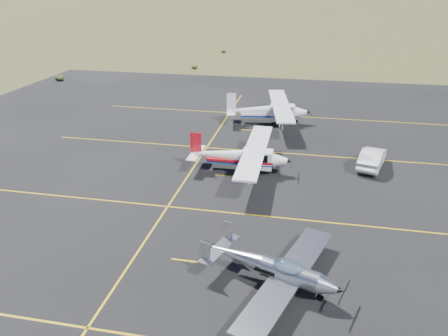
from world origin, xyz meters
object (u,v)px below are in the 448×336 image
at_px(aircraft_low_wing, 275,269).
at_px(aircraft_plain, 268,110).
at_px(aircraft_cessna, 240,155).
at_px(sedan, 372,158).

height_order(aircraft_low_wing, aircraft_plain, aircraft_plain).
height_order(aircraft_cessna, aircraft_plain, aircraft_plain).
bearing_deg(sedan, aircraft_cessna, 30.93).
bearing_deg(aircraft_low_wing, aircraft_cessna, 125.09).
bearing_deg(aircraft_low_wing, sedan, 87.65).
bearing_deg(aircraft_cessna, aircraft_plain, 85.79).
xyz_separation_m(aircraft_low_wing, aircraft_plain, (-3.04, 25.61, 0.42)).
bearing_deg(aircraft_plain, aircraft_low_wing, -92.57).
relative_size(aircraft_cessna, sedan, 2.47).
distance_m(aircraft_plain, sedan, 13.34).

